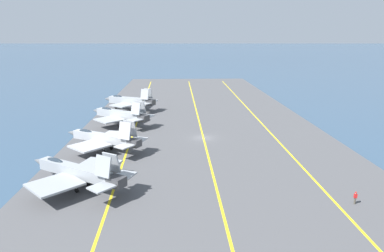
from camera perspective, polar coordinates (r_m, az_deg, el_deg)
The scene contains 10 objects.
ground_plane at distance 71.97m, azimuth 1.90°, elevation -2.26°, with size 2000.00×2000.00×0.00m, color #334C66.
carrier_deck at distance 71.91m, azimuth 1.90°, elevation -2.11°, with size 204.24×54.70×0.40m, color #4C4C4F.
deck_stripe_foul_line at distance 74.49m, azimuth 13.52°, elevation -1.76°, with size 183.81×0.36×0.01m, color yellow.
deck_stripe_centerline at distance 71.85m, azimuth 1.90°, elevation -1.95°, with size 183.81×0.36×0.01m, color yellow.
deck_stripe_edge_line at distance 72.31m, azimuth -10.08°, elevation -2.07°, with size 183.81×0.36×0.01m, color yellow.
parked_jet_nearest at distance 50.30m, azimuth -18.60°, elevation -7.20°, with size 14.07×16.58×6.01m.
parked_jet_second at distance 64.96m, azimuth -14.51°, elevation -1.96°, with size 13.58×16.38×6.31m.
parked_jet_third at distance 82.94m, azimuth -11.95°, elevation 1.89°, with size 13.72×16.45×6.27m.
parked_jet_fourth at distance 99.39m, azimuth -10.37°, elevation 4.17°, with size 13.33×16.40×6.54m.
crew_red_vest at distance 48.75m, azimuth 25.57°, elevation -10.66°, with size 0.30×0.41×1.69m.
Camera 1 is at (-68.61, 5.30, 21.06)m, focal length 32.00 mm.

